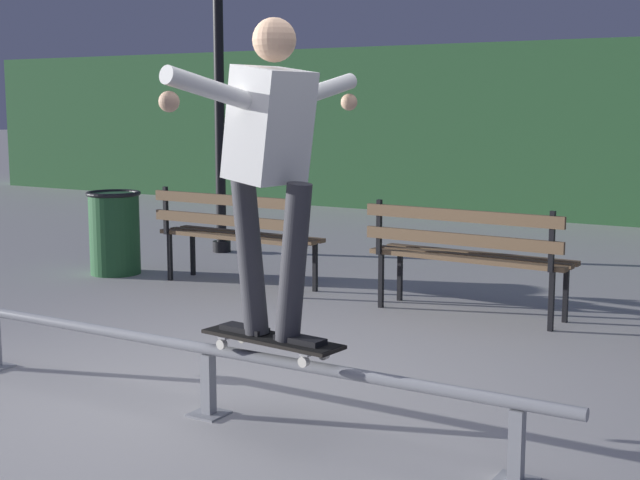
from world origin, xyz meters
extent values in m
plane|color=#ADAAA8|center=(0.00, 0.00, 0.00)|extent=(90.00, 90.00, 0.00)
cube|color=#2D5B33|center=(0.00, 9.40, 1.25)|extent=(24.00, 1.20, 2.50)
cylinder|color=gray|center=(0.00, -0.02, 0.36)|extent=(3.95, 0.06, 0.06)
cube|color=gray|center=(0.00, -0.02, 0.17)|extent=(0.06, 0.06, 0.33)
cube|color=gray|center=(0.00, -0.02, 0.01)|extent=(0.18, 0.18, 0.01)
cube|color=gray|center=(1.68, -0.02, 0.17)|extent=(0.06, 0.06, 0.33)
cube|color=black|center=(0.41, -0.02, 0.47)|extent=(0.80, 0.28, 0.02)
cube|color=black|center=(0.41, -0.02, 0.48)|extent=(0.78, 0.27, 0.00)
cube|color=#9E9EA3|center=(0.67, -0.04, 0.45)|extent=(0.07, 0.17, 0.02)
cube|color=#9E9EA3|center=(0.14, 0.01, 0.45)|extent=(0.07, 0.17, 0.02)
cylinder|color=beige|center=(0.66, -0.12, 0.42)|extent=(0.05, 0.04, 0.05)
cylinder|color=beige|center=(0.68, 0.04, 0.42)|extent=(0.05, 0.04, 0.05)
cylinder|color=beige|center=(0.13, -0.07, 0.42)|extent=(0.05, 0.04, 0.05)
cylinder|color=beige|center=(0.15, 0.09, 0.42)|extent=(0.05, 0.04, 0.05)
cube|color=black|center=(0.59, -0.03, 0.49)|extent=(0.27, 0.13, 0.03)
cube|color=black|center=(0.23, 0.00, 0.49)|extent=(0.27, 0.13, 0.03)
cylinder|color=#333338|center=(0.55, -0.03, 0.87)|extent=(0.22, 0.14, 0.79)
cylinder|color=#333338|center=(0.27, 0.00, 0.87)|extent=(0.22, 0.14, 0.79)
cube|color=silver|center=(0.41, -0.02, 1.53)|extent=(0.37, 0.39, 0.57)
cylinder|color=silver|center=(0.37, -0.39, 1.69)|extent=(0.14, 0.61, 0.21)
cylinder|color=silver|center=(0.44, 0.36, 1.69)|extent=(0.14, 0.61, 0.21)
sphere|color=tan|center=(0.34, -0.67, 1.64)|extent=(0.09, 0.09, 0.09)
sphere|color=tan|center=(0.47, 0.64, 1.64)|extent=(0.09, 0.09, 0.09)
sphere|color=tan|center=(0.44, -0.02, 1.93)|extent=(0.21, 0.21, 0.21)
cube|color=black|center=(-1.20, 3.01, 0.22)|extent=(0.04, 0.04, 0.44)
cube|color=black|center=(-1.21, 2.69, 0.22)|extent=(0.04, 0.04, 0.44)
cube|color=black|center=(-1.21, 2.65, 0.66)|extent=(0.04, 0.04, 0.44)
cube|color=black|center=(-2.60, 3.06, 0.22)|extent=(0.04, 0.04, 0.44)
cube|color=black|center=(-2.61, 2.74, 0.22)|extent=(0.04, 0.04, 0.44)
cube|color=black|center=(-2.62, 2.70, 0.66)|extent=(0.04, 0.04, 0.44)
cube|color=brown|center=(-1.90, 3.02, 0.46)|extent=(1.60, 0.15, 0.04)
cube|color=brown|center=(-1.91, 2.88, 0.46)|extent=(1.60, 0.15, 0.04)
cube|color=brown|center=(-1.91, 2.74, 0.46)|extent=(1.60, 0.15, 0.04)
cube|color=brown|center=(-1.91, 2.67, 0.62)|extent=(1.60, 0.09, 0.09)
cube|color=brown|center=(-1.91, 2.67, 0.80)|extent=(1.60, 0.09, 0.09)
cube|color=black|center=(1.01, 3.01, 0.22)|extent=(0.04, 0.04, 0.44)
cube|color=black|center=(1.00, 2.69, 0.22)|extent=(0.04, 0.04, 0.44)
cube|color=black|center=(1.00, 2.65, 0.66)|extent=(0.04, 0.04, 0.44)
cube|color=black|center=(-0.40, 3.06, 0.22)|extent=(0.04, 0.04, 0.44)
cube|color=black|center=(-0.41, 2.74, 0.22)|extent=(0.04, 0.04, 0.44)
cube|color=black|center=(-0.41, 2.70, 0.66)|extent=(0.04, 0.04, 0.44)
cube|color=brown|center=(0.31, 3.02, 0.46)|extent=(1.60, 0.15, 0.04)
cube|color=brown|center=(0.30, 2.88, 0.46)|extent=(1.60, 0.15, 0.04)
cube|color=brown|center=(0.30, 2.74, 0.46)|extent=(1.60, 0.15, 0.04)
cube|color=brown|center=(0.29, 2.67, 0.62)|extent=(1.60, 0.09, 0.09)
cube|color=brown|center=(0.29, 2.67, 0.80)|extent=(1.60, 0.09, 0.09)
cylinder|color=black|center=(-3.22, 4.32, 1.80)|extent=(0.11, 0.11, 3.60)
cylinder|color=black|center=(-3.22, 4.32, 0.06)|extent=(0.20, 0.20, 0.12)
cylinder|color=#23562D|center=(-3.29, 2.73, 0.39)|extent=(0.48, 0.48, 0.78)
torus|color=black|center=(-3.29, 2.73, 0.78)|extent=(0.52, 0.52, 0.04)
camera|label=1|loc=(2.89, -3.66, 1.63)|focal=51.07mm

